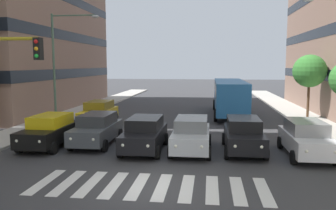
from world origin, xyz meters
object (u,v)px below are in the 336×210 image
(bus_behind_traffic, at_px, (230,94))
(car_2, at_px, (191,134))
(car_3, at_px, (145,134))
(car_5, at_px, (50,130))
(street_lamp_right, at_px, (61,57))
(car_4, at_px, (97,129))
(car_0, at_px, (306,138))
(car_row2_0, at_px, (99,112))
(street_tree_2, at_px, (310,71))
(car_1, at_px, (243,134))

(bus_behind_traffic, bearing_deg, car_2, 78.48)
(car_3, height_order, bus_behind_traffic, bus_behind_traffic)
(car_3, relative_size, car_5, 1.00)
(car_5, relative_size, street_lamp_right, 0.57)
(car_2, distance_m, car_4, 5.33)
(car_0, distance_m, car_row2_0, 14.75)
(street_lamp_right, xyz_separation_m, street_tree_2, (-18.48, -4.89, -1.07))
(car_3, xyz_separation_m, street_tree_2, (-11.16, -11.40, 3.01))
(car_2, xyz_separation_m, bus_behind_traffic, (-2.63, -12.93, 0.97))
(car_1, relative_size, street_tree_2, 0.88)
(bus_behind_traffic, bearing_deg, car_0, 102.45)
(bus_behind_traffic, bearing_deg, car_5, 51.35)
(car_1, xyz_separation_m, car_2, (2.63, 0.30, 0.00))
(bus_behind_traffic, relative_size, street_tree_2, 2.08)
(car_4, bearing_deg, car_3, 161.40)
(car_1, xyz_separation_m, car_5, (10.26, 0.21, 0.00))
(car_4, relative_size, street_lamp_right, 0.57)
(car_5, bearing_deg, car_1, -178.84)
(car_1, distance_m, street_tree_2, 12.93)
(car_2, distance_m, car_3, 2.39)
(bus_behind_traffic, height_order, street_tree_2, street_tree_2)
(car_1, relative_size, car_3, 1.00)
(car_5, bearing_deg, car_0, 178.61)
(street_lamp_right, height_order, street_tree_2, street_lamp_right)
(car_3, bearing_deg, bus_behind_traffic, -111.05)
(car_2, xyz_separation_m, street_lamp_right, (9.71, -6.39, 4.08))
(car_1, distance_m, car_row2_0, 12.01)
(car_row2_0, relative_size, bus_behind_traffic, 0.42)
(car_1, distance_m, street_lamp_right, 14.35)
(car_row2_0, bearing_deg, car_5, 86.97)
(car_1, distance_m, car_4, 7.91)
(car_0, relative_size, car_1, 1.00)
(car_1, height_order, bus_behind_traffic, bus_behind_traffic)
(street_tree_2, bearing_deg, car_5, 34.29)
(car_5, distance_m, street_tree_2, 20.07)
(car_1, distance_m, car_2, 2.65)
(car_4, relative_size, bus_behind_traffic, 0.42)
(street_tree_2, bearing_deg, car_2, 52.12)
(car_3, xyz_separation_m, car_4, (2.87, -0.97, 0.00))
(car_3, relative_size, bus_behind_traffic, 0.42)
(car_1, bearing_deg, car_4, -3.91)
(car_2, height_order, street_tree_2, street_tree_2)
(car_5, bearing_deg, car_row2_0, -93.03)
(car_2, relative_size, street_tree_2, 0.88)
(car_2, relative_size, car_3, 1.00)
(car_3, height_order, car_4, same)
(car_row2_0, bearing_deg, car_1, 145.46)
(car_0, xyz_separation_m, street_tree_2, (-3.23, -11.50, 3.01))
(car_0, bearing_deg, street_tree_2, -105.68)
(street_lamp_right, bearing_deg, car_0, 156.54)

